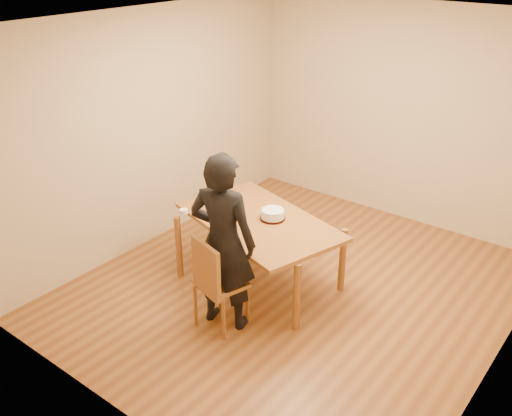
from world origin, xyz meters
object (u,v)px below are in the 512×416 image
Objects in this scene: dining_table at (259,221)px; person at (223,242)px; cake_plate at (273,218)px; cake at (273,214)px; dining_chair at (221,283)px.

dining_table is 0.76m from person.
cake_plate is 1.08× the size of cake.
person is (0.15, -0.73, 0.13)m from dining_table.
person is at bearing -62.03° from dining_table.
cake is (0.00, 0.00, 0.05)m from cake_plate.
dining_table is 4.14× the size of dining_chair.
dining_table is at bearing -137.94° from cake.
dining_table is 7.11× the size of cake.
dining_chair is 1.58× the size of cake_plate.
cake_plate is at bearing 0.00° from cake.
person is (0.00, 0.05, 0.41)m from dining_chair.
cake is at bearing 0.00° from cake_plate.
cake_plate is 0.15× the size of person.
cake_plate reaches higher than dining_chair.
cake is 0.83m from person.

